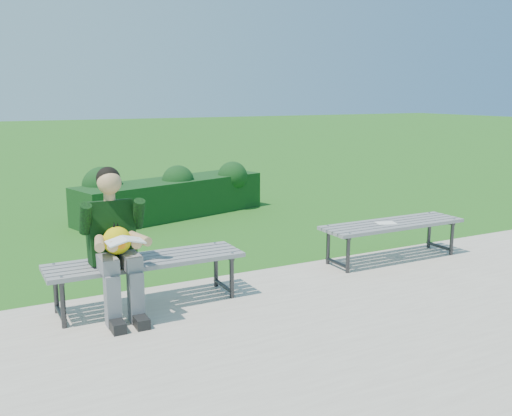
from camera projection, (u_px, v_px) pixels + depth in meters
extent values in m
plane|color=#2C6E14|center=(265.00, 271.00, 6.42)|extent=(80.00, 80.00, 0.00)
cube|color=beige|center=(362.00, 324.00, 4.90)|extent=(30.00, 3.50, 0.02)
cube|color=#0F3812|center=(172.00, 198.00, 9.23)|extent=(3.30, 1.65, 0.60)
sphere|color=#0F3812|center=(102.00, 187.00, 8.68)|extent=(0.75, 0.75, 0.61)
sphere|color=#0F3812|center=(178.00, 181.00, 9.19)|extent=(0.64, 0.64, 0.52)
sphere|color=#0F3812|center=(233.00, 176.00, 9.76)|extent=(0.63, 0.63, 0.51)
cube|color=gray|center=(153.00, 267.00, 5.06)|extent=(1.80, 0.08, 0.04)
cube|color=gray|center=(149.00, 264.00, 5.15)|extent=(1.80, 0.08, 0.04)
cube|color=gray|center=(146.00, 261.00, 5.24)|extent=(1.80, 0.08, 0.04)
cube|color=gray|center=(143.00, 258.00, 5.33)|extent=(1.80, 0.08, 0.04)
cube|color=gray|center=(140.00, 255.00, 5.42)|extent=(1.80, 0.08, 0.04)
cylinder|color=#2D2D30|center=(63.00, 305.00, 4.76)|extent=(0.04, 0.04, 0.41)
cylinder|color=#2D2D30|center=(56.00, 291.00, 5.09)|extent=(0.04, 0.04, 0.41)
cylinder|color=#2D2D30|center=(58.00, 277.00, 4.89)|extent=(0.04, 0.42, 0.04)
cylinder|color=#2D2D30|center=(60.00, 313.00, 4.96)|extent=(0.04, 0.42, 0.04)
cylinder|color=gray|center=(61.00, 277.00, 4.70)|extent=(0.02, 0.02, 0.01)
cylinder|color=gray|center=(54.00, 264.00, 5.06)|extent=(0.02, 0.02, 0.01)
cylinder|color=#2D2D30|center=(232.00, 277.00, 5.47)|extent=(0.04, 0.04, 0.41)
cylinder|color=#2D2D30|center=(216.00, 267.00, 5.80)|extent=(0.04, 0.04, 0.41)
cylinder|color=#2D2D30|center=(223.00, 254.00, 5.60)|extent=(0.04, 0.42, 0.04)
cylinder|color=#2D2D30|center=(224.00, 286.00, 5.67)|extent=(0.04, 0.42, 0.04)
cylinder|color=gray|center=(232.00, 253.00, 5.41)|extent=(0.02, 0.02, 0.01)
cylinder|color=gray|center=(215.00, 243.00, 5.77)|extent=(0.02, 0.02, 0.01)
cube|color=gray|center=(405.00, 228.00, 6.53)|extent=(1.80, 0.08, 0.04)
cube|color=gray|center=(399.00, 226.00, 6.62)|extent=(1.80, 0.08, 0.04)
cube|color=gray|center=(393.00, 224.00, 6.71)|extent=(1.80, 0.08, 0.04)
cube|color=gray|center=(387.00, 222.00, 6.80)|extent=(1.80, 0.08, 0.04)
cube|color=gray|center=(381.00, 221.00, 6.89)|extent=(1.80, 0.09, 0.04)
cylinder|color=#2D2D30|center=(348.00, 255.00, 6.24)|extent=(0.04, 0.04, 0.41)
cylinder|color=#2D2D30|center=(328.00, 247.00, 6.57)|extent=(0.04, 0.04, 0.41)
cylinder|color=#2D2D30|center=(338.00, 235.00, 6.37)|extent=(0.04, 0.42, 0.04)
cylinder|color=#2D2D30|center=(337.00, 263.00, 6.43)|extent=(0.04, 0.42, 0.04)
cylinder|color=gray|center=(350.00, 233.00, 6.18)|extent=(0.02, 0.02, 0.01)
cylinder|color=gray|center=(328.00, 225.00, 6.54)|extent=(0.02, 0.02, 0.01)
cylinder|color=#2D2D30|center=(452.00, 238.00, 6.95)|extent=(0.04, 0.04, 0.41)
cylinder|color=#2D2D30|center=(429.00, 232.00, 7.28)|extent=(0.04, 0.04, 0.41)
cylinder|color=#2D2D30|center=(441.00, 221.00, 7.08)|extent=(0.04, 0.42, 0.04)
cylinder|color=#2D2D30|center=(440.00, 246.00, 7.14)|extent=(0.04, 0.42, 0.04)
cylinder|color=gray|center=(454.00, 219.00, 6.88)|extent=(0.02, 0.02, 0.01)
cylinder|color=gray|center=(429.00, 213.00, 7.24)|extent=(0.02, 0.02, 0.01)
cube|color=slate|center=(106.00, 262.00, 4.90)|extent=(0.14, 0.42, 0.13)
cube|color=slate|center=(129.00, 259.00, 4.99)|extent=(0.14, 0.42, 0.13)
cube|color=slate|center=(113.00, 301.00, 4.80)|extent=(0.12, 0.13, 0.45)
cube|color=slate|center=(136.00, 297.00, 4.89)|extent=(0.12, 0.13, 0.45)
cube|color=black|center=(117.00, 325.00, 4.75)|extent=(0.11, 0.26, 0.09)
cube|color=black|center=(140.00, 321.00, 4.84)|extent=(0.11, 0.26, 0.09)
cube|color=black|center=(111.00, 232.00, 5.08)|extent=(0.40, 0.30, 0.59)
cylinder|color=tan|center=(109.00, 197.00, 5.00)|extent=(0.10, 0.10, 0.08)
sphere|color=tan|center=(109.00, 182.00, 4.96)|extent=(0.21, 0.21, 0.21)
sphere|color=black|center=(108.00, 179.00, 4.98)|extent=(0.21, 0.21, 0.21)
cylinder|color=black|center=(86.00, 219.00, 4.86)|extent=(0.10, 0.21, 0.30)
cylinder|color=black|center=(138.00, 214.00, 5.06)|extent=(0.10, 0.21, 0.30)
cylinder|color=tan|center=(100.00, 243.00, 4.73)|extent=(0.14, 0.31, 0.08)
cylinder|color=tan|center=(140.00, 239.00, 4.88)|extent=(0.14, 0.31, 0.08)
sphere|color=tan|center=(113.00, 247.00, 4.62)|extent=(0.09, 0.09, 0.09)
sphere|color=tan|center=(137.00, 244.00, 4.71)|extent=(0.09, 0.09, 0.09)
sphere|color=yellow|center=(117.00, 240.00, 4.89)|extent=(0.24, 0.24, 0.24)
cone|color=orange|center=(120.00, 244.00, 4.80)|extent=(0.07, 0.07, 0.07)
cone|color=black|center=(114.00, 226.00, 4.87)|extent=(0.03, 0.04, 0.08)
cone|color=black|center=(117.00, 226.00, 4.89)|extent=(0.03, 0.04, 0.06)
sphere|color=white|center=(114.00, 240.00, 4.78)|extent=(0.04, 0.04, 0.04)
sphere|color=white|center=(125.00, 239.00, 4.82)|extent=(0.04, 0.04, 0.04)
cube|color=white|center=(116.00, 242.00, 4.60)|extent=(0.15, 0.20, 0.05)
cube|color=white|center=(134.00, 239.00, 4.67)|extent=(0.15, 0.20, 0.05)
cube|color=white|center=(386.00, 223.00, 6.66)|extent=(0.26, 0.22, 0.01)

